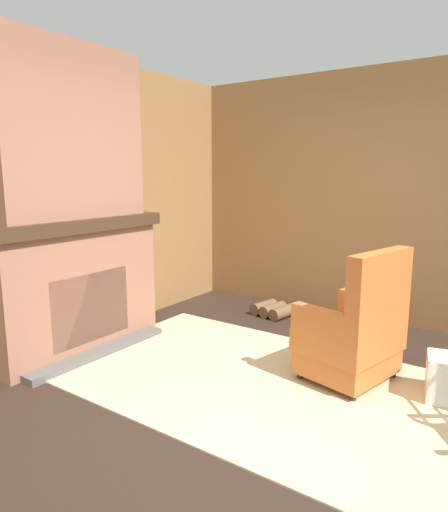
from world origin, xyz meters
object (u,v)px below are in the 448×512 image
object	(u,v)px
storage_case	(113,206)
decorative_plate_on_mantel	(54,203)
armchair	(354,334)
oil_lamp_vase	(33,210)
firewood_stack	(273,310)

from	to	relation	value
storage_case	decorative_plate_on_mantel	size ratio (longest dim) A/B	0.75
storage_case	decorative_plate_on_mantel	distance (m)	0.64
armchair	oil_lamp_vase	distance (m)	2.75
firewood_stack	oil_lamp_vase	size ratio (longest dim) A/B	1.91
oil_lamp_vase	firewood_stack	bearing A→B (deg)	64.88
armchair	firewood_stack	world-z (taller)	armchair
armchair	storage_case	distance (m)	2.52
armchair	oil_lamp_vase	size ratio (longest dim) A/B	4.30
armchair	decorative_plate_on_mantel	distance (m)	2.70
firewood_stack	oil_lamp_vase	bearing A→B (deg)	-115.12
firewood_stack	storage_case	size ratio (longest dim) A/B	2.32
armchair	firewood_stack	bearing A→B (deg)	-26.88
firewood_stack	decorative_plate_on_mantel	bearing A→B (deg)	-117.88
firewood_stack	decorative_plate_on_mantel	size ratio (longest dim) A/B	1.74
firewood_stack	oil_lamp_vase	distance (m)	2.73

